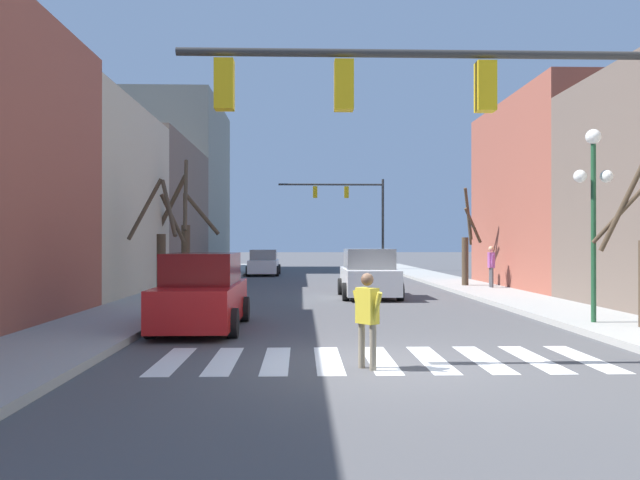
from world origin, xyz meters
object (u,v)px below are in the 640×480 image
Objects in this scene: pedestrian_near_right_corner at (367,312)px; street_tree_right_near at (185,231)px; street_lamp_right_corner at (593,186)px; street_tree_left_near at (161,247)px; car_at_intersection at (369,275)px; street_tree_right_mid at (467,245)px; traffic_signal_near at (466,113)px; car_parked_right_far at (202,294)px; car_driving_toward_lane at (264,263)px; pedestrian_on_right_sidewalk at (491,263)px; traffic_signal_far at (353,204)px.

pedestrian_near_right_corner is 0.28× the size of street_tree_right_near.
street_tree_left_near is (-11.55, 6.06, -1.48)m from street_lamp_right_corner.
street_tree_right_mid is (4.87, 4.49, 1.11)m from car_at_intersection.
traffic_signal_near reaches higher than car_parked_right_far.
street_tree_right_mid is (9.70, -11.40, 1.20)m from car_driving_toward_lane.
traffic_signal_near is at bearing -169.82° from car_driving_toward_lane.
traffic_signal_near reaches higher than street_tree_left_near.
street_tree_right_near is (-7.50, 3.90, 1.70)m from car_at_intersection.
car_driving_toward_lane is at bearing 100.18° from traffic_signal_near.
car_parked_right_far is 12.56m from street_tree_right_near.
street_lamp_right_corner reaches higher than street_tree_right_mid.
car_at_intersection is at bearing 91.26° from traffic_signal_near.
car_driving_toward_lane is 18.45m from street_tree_left_near.
car_parked_right_far reaches higher than car_driving_toward_lane.
car_driving_toward_lane is (-4.83, 15.89, -0.09)m from car_at_intersection.
street_tree_right_mid is at bearing 2.76° from street_tree_right_near.
pedestrian_on_right_sidewalk is 0.40× the size of street_tree_right_mid.
pedestrian_near_right_corner is (3.39, -28.90, 0.17)m from car_driving_toward_lane.
street_lamp_right_corner is 2.96× the size of pedestrian_near_right_corner.
car_at_intersection is at bearing 136.50° from pedestrian_near_right_corner.
car_at_intersection is 0.97× the size of car_driving_toward_lane.
street_lamp_right_corner is at bearing -152.28° from car_at_intersection.
pedestrian_on_right_sidewalk is at bearing -3.69° from street_tree_right_near.
car_parked_right_far is at bearing 178.41° from pedestrian_near_right_corner.
traffic_signal_near is 3.76m from pedestrian_near_right_corner.
traffic_signal_near reaches higher than car_at_intersection.
car_driving_toward_lane is 2.78× the size of pedestrian_near_right_corner.
car_parked_right_far reaches higher than pedestrian_near_right_corner.
street_tree_left_near is (-8.33, -24.30, -2.95)m from traffic_signal_far.
traffic_signal_near reaches higher than pedestrian_near_right_corner.
traffic_signal_far reaches higher than car_at_intersection.
street_lamp_right_corner is 2.63× the size of pedestrian_on_right_sidewalk.
car_at_intersection is (-4.43, 8.43, -2.55)m from street_lamp_right_corner.
traffic_signal_near is 12.80m from street_tree_left_near.
street_lamp_right_corner is at bearing -83.96° from traffic_signal_far.
street_tree_right_mid is at bearing 122.99° from pedestrian_near_right_corner.
pedestrian_on_right_sidewalk is at bearing 71.44° from traffic_signal_near.
car_parked_right_far is at bearing 179.98° from car_driving_toward_lane.
traffic_signal_far reaches higher than pedestrian_on_right_sidewalk.
traffic_signal_far is 4.94× the size of pedestrian_near_right_corner.
pedestrian_on_right_sidewalk reaches higher than car_parked_right_far.
car_parked_right_far is at bearing -37.50° from pedestrian_on_right_sidewalk.
car_parked_right_far is (-5.12, 4.31, -3.40)m from traffic_signal_near.
street_tree_right_mid is 13.81m from street_tree_left_near.
car_driving_toward_lane is 29.10m from pedestrian_near_right_corner.
street_tree_right_mid is (4.60, 17.06, -2.28)m from traffic_signal_near.
car_parked_right_far is 2.92× the size of pedestrian_near_right_corner.
street_tree_left_near is (-2.28, -18.27, 1.15)m from car_driving_toward_lane.
car_parked_right_far is (-4.84, -8.26, -0.01)m from car_at_intersection.
street_tree_right_near is at bearing 62.54° from car_at_intersection.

